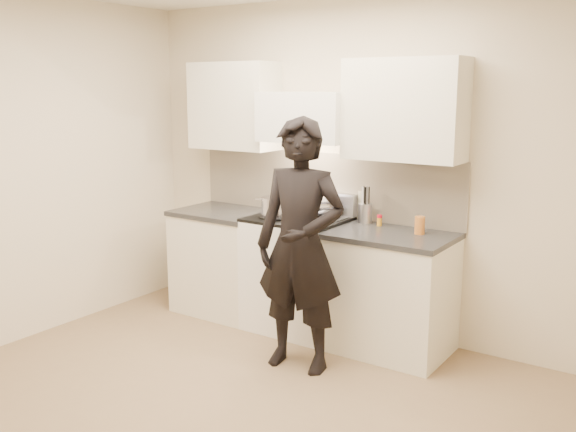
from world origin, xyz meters
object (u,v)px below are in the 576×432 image
at_px(counter_right, 389,292).
at_px(wok, 317,203).
at_px(utensil_crock, 365,212).
at_px(person, 300,246).
at_px(stove, 298,273).

relative_size(counter_right, wok, 2.01).
distance_m(utensil_crock, person, 0.86).
xyz_separation_m(stove, utensil_crock, (0.50, 0.22, 0.54)).
height_order(counter_right, utensil_crock, utensil_crock).
height_order(stove, person, person).
relative_size(counter_right, person, 0.51).
bearing_deg(stove, wok, 36.83).
xyz_separation_m(counter_right, wok, (-0.71, 0.09, 0.60)).
relative_size(wok, utensil_crock, 1.55).
distance_m(stove, wok, 0.60).
bearing_deg(utensil_crock, stove, -156.57).
xyz_separation_m(stove, person, (0.43, -0.63, 0.42)).
relative_size(wok, person, 0.25).
relative_size(counter_right, utensil_crock, 3.12).
xyz_separation_m(utensil_crock, person, (-0.07, -0.85, -0.11)).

